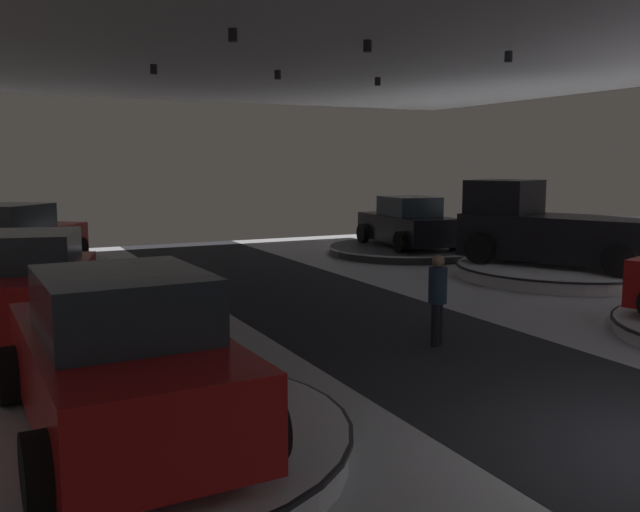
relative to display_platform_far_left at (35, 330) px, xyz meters
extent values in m
cylinder|color=black|center=(3.32, -1.56, 5.19)|extent=(0.16, 0.16, 0.22)
cylinder|color=black|center=(3.07, 3.41, 5.19)|extent=(0.16, 0.16, 0.22)
cylinder|color=black|center=(5.97, -1.61, 5.19)|extent=(0.16, 0.16, 0.22)
cylinder|color=black|center=(6.09, 3.07, 5.19)|extent=(0.16, 0.16, 0.22)
cylinder|color=black|center=(9.24, -1.78, 5.19)|extent=(0.16, 0.16, 0.22)
cylinder|color=black|center=(9.07, 3.20, 5.19)|extent=(0.16, 0.16, 0.22)
cylinder|color=#333338|center=(0.00, 0.00, -0.02)|extent=(4.49, 4.49, 0.23)
cylinder|color=white|center=(0.00, 0.00, 0.07)|extent=(4.58, 4.58, 0.05)
cube|color=red|center=(0.00, 0.00, 0.71)|extent=(2.74, 4.51, 0.90)
cube|color=#2D3842|center=(-0.04, -0.15, 1.45)|extent=(1.96, 2.21, 0.70)
cylinder|color=black|center=(1.31, 1.15, 0.44)|extent=(0.37, 0.71, 0.68)
cylinder|color=black|center=(0.64, -1.62, 0.44)|extent=(0.37, 0.71, 0.68)
sphere|color=white|center=(0.00, 2.12, 0.82)|extent=(0.18, 0.18, 0.18)
sphere|color=white|center=(0.96, 1.88, 0.82)|extent=(0.18, 0.18, 0.18)
cylinder|color=silver|center=(13.47, 0.65, 0.05)|extent=(5.57, 5.57, 0.35)
cylinder|color=black|center=(13.47, 0.65, 0.19)|extent=(5.68, 5.68, 0.05)
cube|color=black|center=(13.47, 0.65, 0.97)|extent=(4.14, 5.69, 1.20)
cube|color=black|center=(12.75, 2.19, 2.02)|extent=(2.44, 2.34, 1.00)
cube|color=#28333D|center=(12.97, 1.73, 2.02)|extent=(1.62, 0.81, 0.75)
cylinder|color=black|center=(11.62, 1.84, 0.64)|extent=(0.61, 0.88, 0.84)
cylinder|color=black|center=(13.75, 2.83, 0.64)|extent=(0.61, 0.88, 0.84)
cylinder|color=black|center=(13.18, -1.53, 0.64)|extent=(0.61, 0.88, 0.84)
cylinder|color=silver|center=(0.50, -6.05, 0.05)|extent=(4.75, 4.75, 0.36)
cylinder|color=black|center=(0.50, -6.05, 0.20)|extent=(4.84, 4.84, 0.05)
cube|color=red|center=(0.50, -6.05, 0.84)|extent=(1.98, 4.27, 0.90)
cube|color=#2D3842|center=(0.51, -6.20, 1.58)|extent=(1.64, 1.96, 0.70)
cylinder|color=black|center=(-0.55, -4.66, 0.57)|extent=(0.25, 0.69, 0.68)
cylinder|color=black|center=(1.44, -4.58, 0.57)|extent=(0.25, 0.69, 0.68)
cylinder|color=black|center=(-0.43, -7.52, 0.57)|extent=(0.25, 0.69, 0.68)
cylinder|color=black|center=(1.56, -7.43, 0.57)|extent=(0.25, 0.69, 0.68)
sphere|color=white|center=(-0.08, -4.01, 0.95)|extent=(0.18, 0.18, 0.18)
sphere|color=white|center=(0.91, -3.97, 0.95)|extent=(0.18, 0.18, 0.18)
cylinder|color=#B7B7BC|center=(0.01, 7.18, 0.03)|extent=(4.91, 4.91, 0.32)
cylinder|color=black|center=(0.01, 7.18, 0.17)|extent=(5.01, 5.01, 0.05)
cube|color=red|center=(0.01, 7.18, 0.81)|extent=(4.08, 4.37, 0.90)
cube|color=#2D3842|center=(-0.09, 7.07, 1.55)|extent=(2.42, 2.46, 0.70)
cylinder|color=black|center=(0.16, 8.92, 0.54)|extent=(0.61, 0.66, 0.68)
cylinder|color=black|center=(1.69, 7.64, 0.54)|extent=(0.61, 0.66, 0.68)
cylinder|color=black|center=(-0.15, 5.45, 0.54)|extent=(0.61, 0.66, 0.68)
sphere|color=white|center=(0.95, 9.08, 0.92)|extent=(0.18, 0.18, 0.18)
sphere|color=white|center=(1.71, 8.44, 0.92)|extent=(0.18, 0.18, 0.18)
cylinder|color=#333338|center=(12.33, 6.60, 0.01)|extent=(5.32, 5.32, 0.28)
cylinder|color=white|center=(12.33, 6.60, 0.13)|extent=(5.42, 5.42, 0.05)
cube|color=black|center=(12.33, 6.60, 0.77)|extent=(2.15, 4.34, 0.90)
cube|color=#2D3842|center=(12.32, 6.45, 1.51)|extent=(1.72, 2.03, 0.70)
cylinder|color=black|center=(11.46, 8.11, 0.50)|extent=(0.28, 0.70, 0.68)
cylinder|color=black|center=(13.45, 7.94, 0.50)|extent=(0.28, 0.70, 0.68)
cylinder|color=black|center=(11.22, 5.26, 0.50)|extent=(0.28, 0.70, 0.68)
cylinder|color=black|center=(13.21, 5.09, 0.50)|extent=(0.28, 0.70, 0.68)
sphere|color=white|center=(12.01, 8.69, 0.88)|extent=(0.18, 0.18, 0.18)
sphere|color=white|center=(13.00, 8.61, 0.88)|extent=(0.18, 0.18, 0.18)
cylinder|color=black|center=(6.28, -3.63, 0.27)|extent=(0.14, 0.14, 0.80)
cylinder|color=black|center=(6.14, -3.73, 0.27)|extent=(0.14, 0.14, 0.80)
cylinder|color=#233851|center=(6.21, -3.68, 0.93)|extent=(0.32, 0.32, 0.62)
sphere|color=#99755B|center=(6.21, -3.68, 1.35)|extent=(0.22, 0.22, 0.22)
cylinder|color=#333338|center=(1.84, -4.50, -0.11)|extent=(0.28, 0.28, 0.04)
cylinder|color=#B2B2B7|center=(1.84, -4.50, 0.35)|extent=(0.07, 0.07, 0.96)
sphere|color=#B2B2B7|center=(1.84, -4.50, 0.83)|extent=(0.10, 0.10, 0.10)
camera|label=1|loc=(-0.67, -13.14, 3.02)|focal=38.37mm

